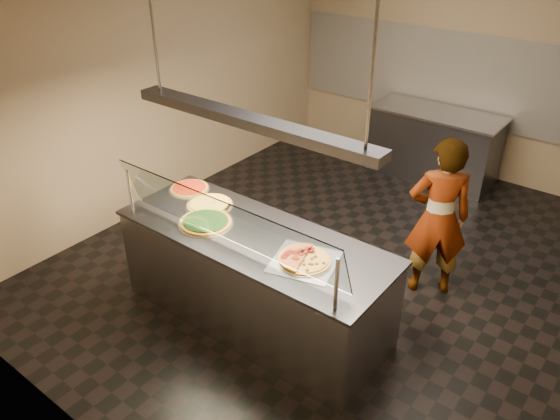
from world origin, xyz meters
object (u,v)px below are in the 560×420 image
Objects in this scene: worker at (438,218)px; perforated_tray at (305,261)px; pizza_tomato at (190,188)px; prep_table at (433,144)px; sneeze_guard at (224,221)px; serving_counter at (254,278)px; half_pizza_pepperoni at (295,254)px; pizza_spinach at (206,222)px; pizza_spatula at (219,202)px; half_pizza_sausage at (315,264)px; pizza_cheese at (210,204)px; heat_lamp_housing at (250,121)px.

perforated_tray is at bearing 37.80° from worker.
pizza_tomato reaches higher than prep_table.
serving_counter is at bearing 90.00° from sneeze_guard.
half_pizza_pepperoni is 0.93m from pizza_spinach.
pizza_spatula is (-0.58, 0.20, 0.49)m from serving_counter.
worker reaches higher than half_pizza_pepperoni.
sneeze_guard is 1.39× the size of worker.
half_pizza_sausage is 1.28m from pizza_spatula.
serving_counter is 0.75m from perforated_tray.
prep_table is at bearing 80.39° from pizza_cheese.
half_pizza_sausage is (0.20, -0.00, -0.01)m from half_pizza_pepperoni.
perforated_tray is at bearing -81.36° from prep_table.
half_pizza_sausage is 1.02× the size of pizza_cheese.
pizza_spinach is at bearing -177.13° from half_pizza_sausage.
half_pizza_pepperoni reaches higher than pizza_spatula.
pizza_spinach is 1.12× the size of pizza_cheese.
pizza_spinach is at bearing -165.37° from serving_counter.
serving_counter is at bearing -89.82° from prep_table.
serving_counter is at bearing -11.98° from pizza_cheese.
prep_table is at bearing 90.18° from heat_lamp_housing.
perforated_tray reaches higher than serving_counter.
serving_counter is at bearing 174.26° from perforated_tray.
pizza_tomato is at bearing -105.77° from prep_table.
heat_lamp_housing is (-0.58, 0.06, 1.01)m from perforated_tray.
half_pizza_pepperoni is at bearing -6.83° from heat_lamp_housing.
pizza_cheese is at bearing 143.14° from sneeze_guard.
half_pizza_pepperoni is (0.48, 0.29, -0.26)m from sneeze_guard.
worker is (1.71, 1.28, -0.13)m from pizza_cheese.
perforated_tray is 1.02m from pizza_spinach.
pizza_cheese is at bearing 127.79° from pizza_spinach.
half_pizza_pepperoni is at bearing -9.79° from pizza_cheese.
half_pizza_pepperoni reaches higher than half_pizza_sausage.
pizza_cheese is at bearing -99.61° from prep_table.
pizza_spatula reaches higher than prep_table.
heat_lamp_housing is (-1.07, -1.41, 1.14)m from worker.
worker reaches higher than serving_counter.
worker reaches higher than pizza_spatula.
serving_counter is 5.69× the size of pizza_cheese.
half_pizza_pepperoni is 0.92× the size of pizza_spinach.
heat_lamp_housing reaches higher than prep_table.
heat_lamp_housing is at bearing -18.81° from pizza_spatula.
sneeze_guard is 8.80× the size of pizza_spatula.
pizza_cheese is 1.12× the size of pizza_tomato.
prep_table is (1.01, 3.58, -0.48)m from pizza_tomato.
prep_table is (-0.59, 3.89, -0.47)m from perforated_tray.
worker is (0.39, 1.47, -0.14)m from half_pizza_sausage.
half_pizza_sausage is at bearing -5.00° from serving_counter.
heat_lamp_housing is (0.00, 0.34, 0.72)m from sneeze_guard.
pizza_spatula is 2.05m from worker.
perforated_tray is (0.58, -0.06, 0.47)m from serving_counter.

